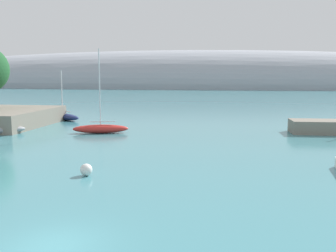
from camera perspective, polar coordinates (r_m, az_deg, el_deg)
water at (r=17.81m, az=-16.52°, el=-16.64°), size 600.00×600.00×0.00m
distant_ridge at (r=199.95m, az=1.31°, el=5.72°), size 396.61×57.34×37.78m
sailboat_red_near_shore at (r=47.88m, az=-9.94°, el=-0.33°), size 6.97×3.25×10.20m
sailboat_navy_outer_mooring at (r=63.08m, az=-15.31°, el=1.41°), size 7.89×6.01×7.70m
mooring_buoy_white at (r=28.31m, az=-12.01°, el=-6.35°), size 0.87×0.87×0.87m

